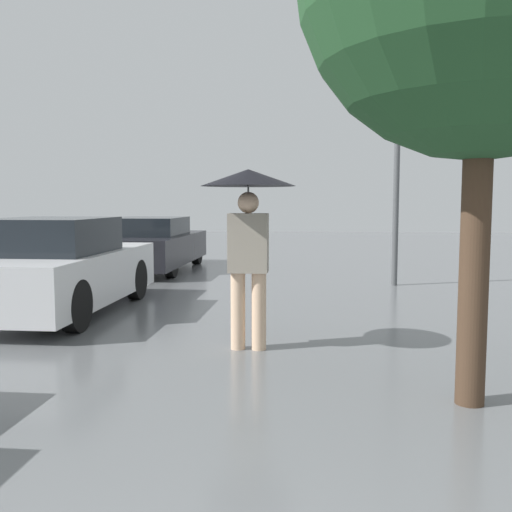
# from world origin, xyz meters

# --- Properties ---
(pedestrian) EXTENTS (1.00, 1.00, 1.92)m
(pedestrian) POSITION_xyz_m (-0.28, 5.46, 1.48)
(pedestrian) COLOR beige
(pedestrian) RESTS_ON ground_plane
(parked_car_middle) EXTENTS (1.69, 3.86, 1.36)m
(parked_car_middle) POSITION_xyz_m (-3.21, 7.21, 0.63)
(parked_car_middle) COLOR silver
(parked_car_middle) RESTS_ON ground_plane
(parked_car_farthest) EXTENTS (1.82, 4.28, 1.23)m
(parked_car_farthest) POSITION_xyz_m (-3.36, 12.39, 0.59)
(parked_car_farthest) COLOR black
(parked_car_farthest) RESTS_ON ground_plane
(street_lamp) EXTENTS (0.35, 0.35, 5.14)m
(street_lamp) POSITION_xyz_m (1.96, 10.45, 3.45)
(street_lamp) COLOR #515456
(street_lamp) RESTS_ON ground_plane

